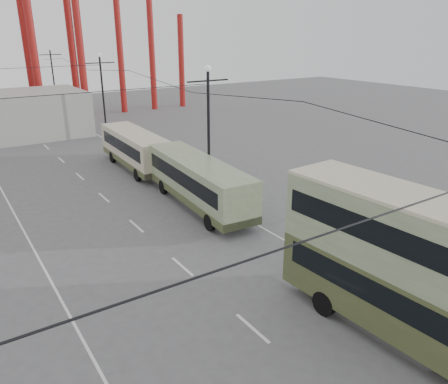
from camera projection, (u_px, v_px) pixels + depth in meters
ground at (345, 379)px, 15.20m from camera, size 160.00×160.00×0.00m
road_markings at (117, 207)px, 30.16m from camera, size 12.52×120.00×0.01m
lamp_post_mid at (209, 134)px, 30.58m from camera, size 3.20×0.44×9.32m
lamp_post_far at (103, 97)px, 47.79m from camera, size 3.20×0.44×9.32m
lamp_post_distant at (54, 80)px, 65.00m from camera, size 3.20×0.44×9.32m
double_decker_bus at (418, 267)px, 15.95m from camera, size 3.35×11.11×5.89m
single_decker_green at (198, 181)px, 29.73m from camera, size 3.47×11.78×3.29m
single_decker_cream at (135, 148)px, 38.09m from camera, size 3.00×10.54×3.25m
pedestrian at (316, 272)px, 20.06m from camera, size 0.86×0.75×1.99m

